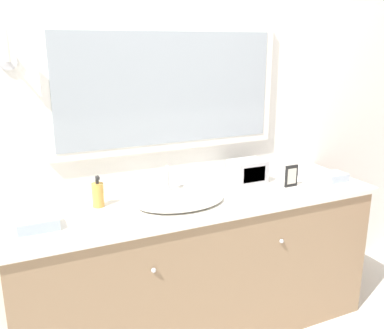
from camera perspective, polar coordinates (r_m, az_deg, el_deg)
name	(u,v)px	position (r m, az deg, el deg)	size (l,w,h in m)	color
wall_back	(174,113)	(2.57, -2.38, 6.87)	(8.00, 0.18, 2.55)	white
vanity_counter	(197,266)	(2.57, 0.74, -13.38)	(2.12, 0.60, 0.85)	#937556
sink_basin	(180,199)	(2.32, -1.62, -4.69)	(0.49, 0.39, 0.17)	silver
soap_bottle	(98,194)	(2.30, -12.43, -3.92)	(0.06, 0.06, 0.17)	gold
appliance_box	(248,171)	(2.67, 7.44, -0.90)	(0.21, 0.16, 0.14)	#BCBCC1
picture_frame	(291,176)	(2.63, 13.10, -1.50)	(0.09, 0.01, 0.13)	black
hand_towel_near_sink	(334,177)	(2.83, 18.38, -1.56)	(0.15, 0.12, 0.05)	#A8B7C6
hand_towel_far_corner	(38,224)	(2.12, -19.88, -7.45)	(0.19, 0.12, 0.05)	#A8B7C6
metal_tray	(297,172)	(2.93, 13.88, -1.00)	(0.19, 0.11, 0.01)	#ADADB2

